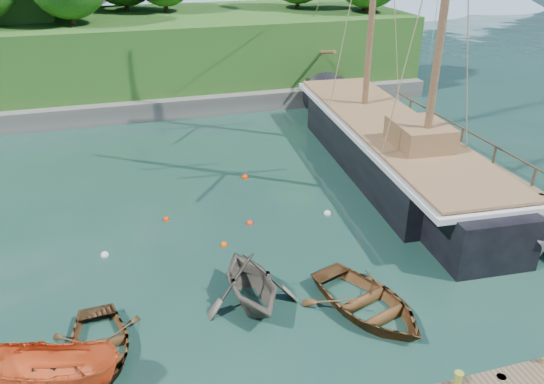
{
  "coord_description": "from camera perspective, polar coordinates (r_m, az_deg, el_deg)",
  "views": [
    {
      "loc": [
        -6.02,
        -14.05,
        12.02
      ],
      "look_at": [
        -0.35,
        5.27,
        2.0
      ],
      "focal_mm": 35.0,
      "sensor_mm": 36.0,
      "label": 1
    }
  ],
  "objects": [
    {
      "name": "rowboat_1",
      "position": [
        19.44,
        -2.27,
        -11.76
      ],
      "size": [
        3.69,
        4.18,
        2.06
      ],
      "primitive_type": "imported",
      "rotation": [
        0.0,
        0.0,
        0.08
      ],
      "color": "#5A574C",
      "rests_on": "ground"
    },
    {
      "name": "mooring_buoy_3",
      "position": [
        25.04,
        5.97,
        -2.39
      ],
      "size": [
        0.36,
        0.36,
        0.36
      ],
      "primitive_type": "sphere",
      "color": "silver",
      "rests_on": "ground"
    },
    {
      "name": "mooring_buoy_4",
      "position": [
        24.91,
        -11.29,
        -2.96
      ],
      "size": [
        0.28,
        0.28,
        0.28
      ],
      "primitive_type": "sphere",
      "color": "#FB3300",
      "rests_on": "ground"
    },
    {
      "name": "cabin_boat_white",
      "position": [
        24.88,
        24.52,
        -5.08
      ],
      "size": [
        2.59,
        4.78,
        1.75
      ],
      "primitive_type": "imported",
      "rotation": [
        0.0,
        0.0,
        -0.2
      ],
      "color": "silver",
      "rests_on": "ground"
    },
    {
      "name": "mooring_buoy_1",
      "position": [
        22.64,
        -5.18,
        -5.73
      ],
      "size": [
        0.3,
        0.3,
        0.3
      ],
      "primitive_type": "sphere",
      "color": "#FB5700",
      "rests_on": "ground"
    },
    {
      "name": "mooring_buoy_5",
      "position": [
        28.56,
        -2.92,
        1.53
      ],
      "size": [
        0.36,
        0.36,
        0.36
      ],
      "primitive_type": "sphere",
      "color": "#EC3300",
      "rests_on": "ground"
    },
    {
      "name": "bollard_3",
      "position": [
        18.6,
        26.98,
        -17.36
      ],
      "size": [
        0.26,
        0.26,
        0.45
      ],
      "primitive_type": "cylinder",
      "color": "olive",
      "rests_on": "ground"
    },
    {
      "name": "dock_east",
      "position": [
        29.74,
        21.48,
        1.59
      ],
      "size": [
        3.2,
        24.0,
        1.1
      ],
      "color": "#4D3D2E",
      "rests_on": "ground"
    },
    {
      "name": "ground",
      "position": [
        19.45,
        5.49,
        -11.86
      ],
      "size": [
        160.0,
        160.0,
        0.0
      ],
      "primitive_type": "plane",
      "color": "#163226",
      "rests_on": "ground"
    },
    {
      "name": "schooner",
      "position": [
        29.91,
        12.44,
        4.41
      ],
      "size": [
        6.31,
        27.33,
        19.98
      ],
      "rotation": [
        0.0,
        0.0,
        -0.07
      ],
      "color": "black",
      "rests_on": "ground"
    },
    {
      "name": "mooring_buoy_2",
      "position": [
        24.14,
        -2.4,
        -3.44
      ],
      "size": [
        0.34,
        0.34,
        0.34
      ],
      "primitive_type": "sphere",
      "color": "red",
      "rests_on": "ground"
    },
    {
      "name": "headland",
      "position": [
        46.38,
        -25.74,
        15.95
      ],
      "size": [
        51.0,
        19.31,
        12.9
      ],
      "color": "#474744",
      "rests_on": "ground"
    },
    {
      "name": "mooring_buoy_0",
      "position": [
        22.93,
        -17.54,
        -6.56
      ],
      "size": [
        0.35,
        0.35,
        0.35
      ],
      "primitive_type": "sphere",
      "color": "silver",
      "rests_on": "ground"
    },
    {
      "name": "rowboat_2",
      "position": [
        19.32,
        10.14,
        -12.52
      ],
      "size": [
        4.73,
        5.56,
        0.98
      ],
      "primitive_type": "imported",
      "rotation": [
        0.0,
        0.0,
        0.33
      ],
      "color": "#57371A",
      "rests_on": "ground"
    },
    {
      "name": "rowboat_0",
      "position": [
        18.28,
        -18.0,
        -16.27
      ],
      "size": [
        3.04,
        4.1,
        0.82
      ],
      "primitive_type": "imported",
      "rotation": [
        0.0,
        0.0,
        0.06
      ],
      "color": "#4C341A",
      "rests_on": "ground"
    }
  ]
}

